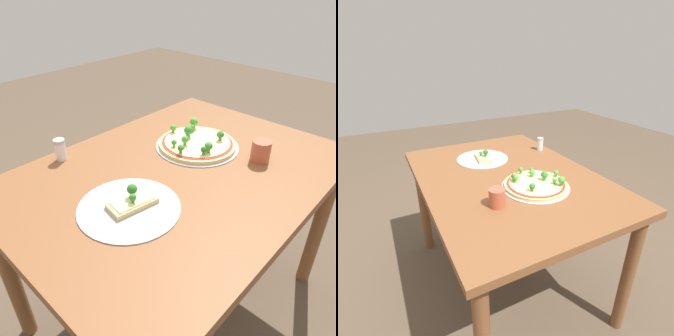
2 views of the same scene
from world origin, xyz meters
TOP-DOWN VIEW (x-y plane):
  - ground_plane at (0.00, 0.00)m, footprint 8.00×8.00m
  - dining_table at (0.00, 0.00)m, footprint 1.21×0.88m
  - pizza_tray_whole at (0.18, 0.06)m, footprint 0.33×0.33m
  - pizza_tray_slice at (-0.26, -0.03)m, footprint 0.31×0.31m
  - drinking_cup at (0.25, -0.18)m, footprint 0.07×0.07m
  - condiment_shaker at (-0.25, 0.37)m, footprint 0.04×0.04m

SIDE VIEW (x-z plane):
  - ground_plane at x=0.00m, z-range 0.00..0.00m
  - dining_table at x=0.00m, z-range 0.28..1.02m
  - pizza_tray_slice at x=-0.26m, z-range 0.72..0.79m
  - pizza_tray_whole at x=0.18m, z-range 0.72..0.80m
  - drinking_cup at x=0.25m, z-range 0.75..0.83m
  - condiment_shaker at x=-0.25m, z-range 0.75..0.83m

